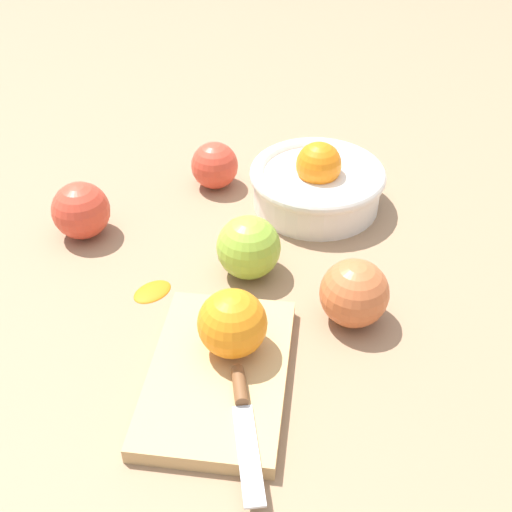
% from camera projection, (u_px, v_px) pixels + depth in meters
% --- Properties ---
extents(ground_plane, '(2.40, 2.40, 0.00)m').
position_uv_depth(ground_plane, '(233.00, 290.00, 0.81)').
color(ground_plane, '#997556').
extents(bowl, '(0.20, 0.20, 0.10)m').
position_uv_depth(bowl, '(317.00, 183.00, 0.94)').
color(bowl, white).
rests_on(bowl, ground_plane).
extents(cutting_board, '(0.25, 0.18, 0.02)m').
position_uv_depth(cutting_board, '(218.00, 374.00, 0.69)').
color(cutting_board, tan).
rests_on(cutting_board, ground_plane).
extents(orange_on_board, '(0.08, 0.08, 0.08)m').
position_uv_depth(orange_on_board, '(235.00, 323.00, 0.69)').
color(orange_on_board, orange).
rests_on(orange_on_board, cutting_board).
extents(knife, '(0.16, 0.03, 0.01)m').
position_uv_depth(knife, '(243.00, 413.00, 0.64)').
color(knife, silver).
rests_on(knife, cutting_board).
extents(apple_mid_left, '(0.08, 0.08, 0.08)m').
position_uv_depth(apple_mid_left, '(249.00, 247.00, 0.81)').
color(apple_mid_left, '#8EB738').
rests_on(apple_mid_left, ground_plane).
extents(apple_mid_left_2, '(0.07, 0.07, 0.07)m').
position_uv_depth(apple_mid_left_2, '(215.00, 166.00, 0.98)').
color(apple_mid_left_2, '#D6422D').
rests_on(apple_mid_left_2, ground_plane).
extents(apple_front_left, '(0.08, 0.08, 0.08)m').
position_uv_depth(apple_front_left, '(81.00, 211.00, 0.88)').
color(apple_front_left, '#D6422D').
rests_on(apple_front_left, ground_plane).
extents(apple_back_right, '(0.08, 0.08, 0.08)m').
position_uv_depth(apple_back_right, '(354.00, 293.00, 0.75)').
color(apple_back_right, '#CC6638').
rests_on(apple_back_right, ground_plane).
extents(citrus_peel, '(0.06, 0.06, 0.01)m').
position_uv_depth(citrus_peel, '(152.00, 288.00, 0.81)').
color(citrus_peel, orange).
rests_on(citrus_peel, ground_plane).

